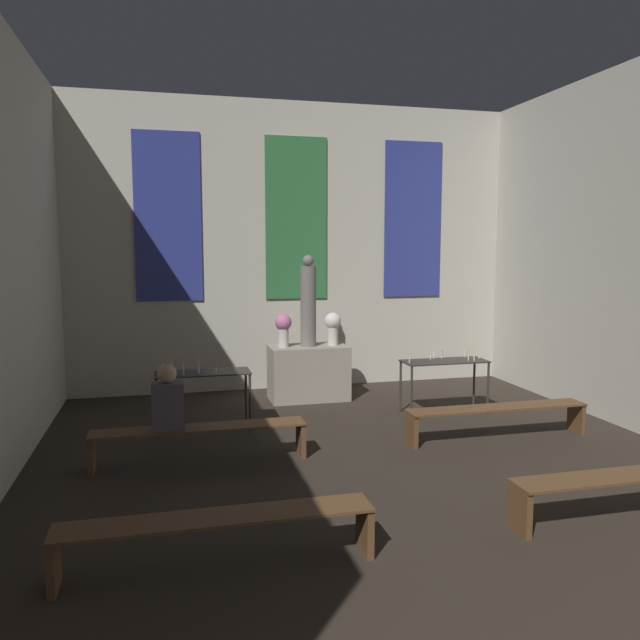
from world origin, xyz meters
name	(u,v)px	position (x,y,z in m)	size (l,w,h in m)	color
wall_back	(295,246)	(0.00, 10.36, 2.55)	(8.09, 0.16, 5.04)	beige
altar	(308,373)	(0.00, 9.35, 0.45)	(1.29, 0.71, 0.90)	gray
statue	(308,304)	(0.00, 9.35, 1.60)	(0.26, 0.26, 1.50)	slate
flower_vase_left	(283,327)	(-0.42, 9.35, 1.23)	(0.28, 0.28, 0.54)	beige
flower_vase_right	(333,325)	(0.42, 9.35, 1.23)	(0.28, 0.28, 0.54)	beige
candle_rack_left	(202,379)	(-1.82, 7.99, 0.71)	(1.30, 0.50, 1.02)	#332D28
candle_rack_right	(445,367)	(1.81, 7.99, 0.71)	(1.30, 0.50, 0.99)	#332D28
pew_second_left	(218,529)	(-1.93, 4.12, 0.33)	(2.47, 0.36, 0.44)	brown
pew_second_right	(636,484)	(1.93, 4.12, 0.33)	(2.47, 0.36, 0.44)	brown
pew_back_left	(200,435)	(-1.93, 6.63, 0.33)	(2.47, 0.36, 0.44)	brown
pew_back_right	(497,414)	(1.93, 6.63, 0.33)	(2.47, 0.36, 0.44)	brown
person_seated	(168,400)	(-2.28, 6.63, 0.78)	(0.36, 0.24, 0.76)	#564C56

